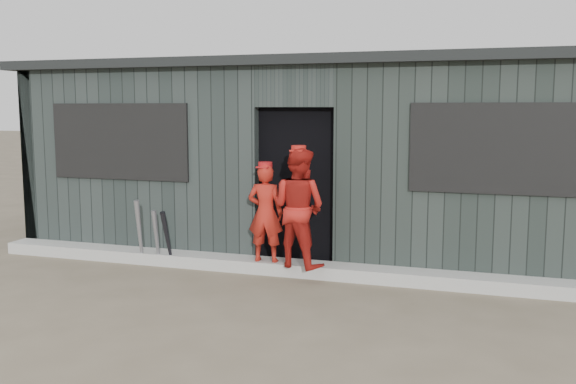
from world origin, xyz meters
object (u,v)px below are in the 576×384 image
(bat_right, at_px, (167,239))
(player_red_right, at_px, (299,208))
(bat_left, at_px, (140,232))
(dugout, at_px, (325,157))
(bat_mid, at_px, (157,238))
(player_grey_back, at_px, (344,211))
(player_red_left, at_px, (265,213))

(bat_right, distance_m, player_red_right, 1.78)
(bat_left, distance_m, dugout, 2.82)
(bat_mid, height_order, dugout, dugout)
(bat_right, bearing_deg, player_grey_back, 21.15)
(player_red_left, relative_size, player_red_right, 0.85)
(dugout, bearing_deg, player_red_left, -98.76)
(player_red_right, bearing_deg, dugout, -66.97)
(player_red_right, relative_size, player_grey_back, 1.00)
(bat_mid, bearing_deg, bat_right, -11.87)
(bat_mid, height_order, bat_right, bat_right)
(bat_mid, distance_m, bat_right, 0.18)
(bat_right, relative_size, player_grey_back, 0.53)
(bat_mid, distance_m, player_red_left, 1.49)
(player_grey_back, bearing_deg, bat_left, 9.06)
(player_red_left, xyz_separation_m, player_red_right, (0.45, -0.11, 0.11))
(bat_right, bearing_deg, player_red_left, 5.26)
(bat_right, height_order, dugout, dugout)
(player_red_right, bearing_deg, bat_left, 17.66)
(player_grey_back, bearing_deg, player_red_right, 56.93)
(player_red_left, bearing_deg, bat_right, 0.66)
(bat_mid, relative_size, player_red_right, 0.51)
(bat_mid, height_order, player_red_right, player_red_right)
(player_red_right, distance_m, player_grey_back, 0.89)
(bat_right, relative_size, player_red_left, 0.62)
(player_red_left, xyz_separation_m, dugout, (0.27, 1.75, 0.55))
(dugout, bearing_deg, player_red_right, -84.47)
(player_grey_back, bearing_deg, player_red_left, 31.31)
(player_red_right, xyz_separation_m, player_grey_back, (0.36, 0.80, -0.15))
(bat_right, relative_size, player_red_right, 0.53)
(bat_mid, bearing_deg, player_grey_back, 18.81)
(player_red_left, distance_m, player_red_right, 0.48)
(bat_right, bearing_deg, bat_left, -179.50)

